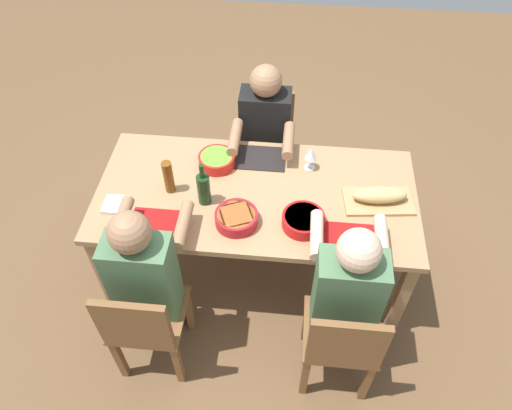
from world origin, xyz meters
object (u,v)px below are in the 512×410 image
object	(u,v)px
dining_table	(256,202)
chair_far_center	(266,140)
cutting_board	(378,201)
napkin_stack	(116,205)
serving_bowl_pasta	(303,220)
beer_bottle	(168,177)
bread_loaf	(380,195)
chair_near_left	(144,324)
serving_bowl_fruit	(236,218)
diner_near_right	(346,290)
diner_far_center	(264,134)
wine_bottle	(204,188)
chair_near_right	(342,342)
serving_bowl_salad	(217,160)
wine_glass	(311,154)
diner_near_left	(146,273)

from	to	relation	value
dining_table	chair_far_center	size ratio (longest dim) A/B	2.26
cutting_board	napkin_stack	bearing A→B (deg)	-173.30
serving_bowl_pasta	beer_bottle	distance (m)	0.83
bread_loaf	beer_bottle	distance (m)	1.24
chair_near_left	serving_bowl_fruit	size ratio (longest dim) A/B	3.50
beer_bottle	serving_bowl_fruit	bearing A→B (deg)	-26.75
serving_bowl_fruit	diner_near_right	bearing A→B (deg)	-30.21
diner_near_right	serving_bowl_pasta	distance (m)	0.46
chair_far_center	serving_bowl_pasta	world-z (taller)	chair_far_center
diner_far_center	diner_near_right	xyz separation A→B (m)	(0.53, -1.20, 0.00)
serving_bowl_fruit	wine_bottle	distance (m)	0.26
serving_bowl_pasta	chair_near_right	bearing A→B (deg)	-66.71
bread_loaf	napkin_stack	distance (m)	1.54
chair_far_center	beer_bottle	distance (m)	1.03
napkin_stack	chair_near_right	bearing A→B (deg)	-24.09
diner_near_right	serving_bowl_salad	size ratio (longest dim) A/B	5.29
serving_bowl_pasta	wine_glass	xyz separation A→B (m)	(0.03, 0.47, 0.07)
diner_far_center	wine_bottle	bearing A→B (deg)	-112.71
dining_table	diner_near_right	distance (m)	0.80
chair_far_center	wine_glass	world-z (taller)	wine_glass
chair_far_center	cutting_board	world-z (taller)	chair_far_center
dining_table	cutting_board	bearing A→B (deg)	-0.74
diner_far_center	diner_near_left	size ratio (longest dim) A/B	1.00
chair_far_center	wine_bottle	xyz separation A→B (m)	(-0.29, -0.88, 0.37)
wine_bottle	serving_bowl_fruit	bearing A→B (deg)	-35.26
serving_bowl_salad	beer_bottle	xyz separation A→B (m)	(-0.24, -0.25, 0.07)
diner_far_center	diner_near_right	distance (m)	1.31
serving_bowl_salad	napkin_stack	world-z (taller)	serving_bowl_salad
diner_near_left	wine_glass	size ratio (longest dim) A/B	7.23
serving_bowl_salad	chair_far_center	bearing A→B (deg)	64.59
serving_bowl_fruit	serving_bowl_pasta	size ratio (longest dim) A/B	1.01
chair_near_right	diner_near_left	xyz separation A→B (m)	(-1.06, 0.18, 0.21)
serving_bowl_pasta	napkin_stack	world-z (taller)	serving_bowl_pasta
diner_near_left	dining_table	bearing A→B (deg)	48.64
serving_bowl_salad	cutting_board	xyz separation A→B (m)	(0.99, -0.23, -0.03)
chair_near_right	napkin_stack	bearing A→B (deg)	155.91
chair_near_left	napkin_stack	size ratio (longest dim) A/B	6.07
chair_near_right	wine_bottle	world-z (taller)	wine_bottle
serving_bowl_pasta	cutting_board	world-z (taller)	serving_bowl_pasta
dining_table	beer_bottle	xyz separation A→B (m)	(-0.51, -0.03, 0.19)
diner_far_center	napkin_stack	xyz separation A→B (m)	(-0.80, -0.79, 0.05)
wine_glass	cutting_board	bearing A→B (deg)	-32.08
diner_near_right	serving_bowl_salad	world-z (taller)	diner_near_right
chair_near_right	napkin_stack	xyz separation A→B (m)	(-1.33, 0.60, 0.27)
diner_near_right	napkin_stack	xyz separation A→B (m)	(-1.33, 0.41, 0.05)
serving_bowl_salad	napkin_stack	size ratio (longest dim) A/B	1.62
diner_near_right	chair_near_left	world-z (taller)	diner_near_right
dining_table	napkin_stack	distance (m)	0.83
chair_near_left	serving_bowl_salad	size ratio (longest dim) A/B	3.75
chair_near_left	napkin_stack	bearing A→B (deg)	114.76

